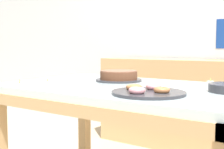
{
  "coord_description": "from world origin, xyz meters",
  "views": [
    {
      "loc": [
        0.92,
        -1.48,
        0.99
      ],
      "look_at": [
        -0.09,
        -0.03,
        0.83
      ],
      "focal_mm": 50.0,
      "sensor_mm": 36.0,
      "label": 1
    }
  ],
  "objects_px": {
    "cake_chocolate_round": "(119,76)",
    "pastry_platter": "(148,92)",
    "tealight_right_edge": "(20,84)",
    "tealight_near_cakes": "(210,82)",
    "tealight_centre": "(48,82)"
  },
  "relations": [
    {
      "from": "tealight_near_cakes",
      "to": "tealight_right_edge",
      "type": "bearing_deg",
      "value": -139.92
    },
    {
      "from": "cake_chocolate_round",
      "to": "pastry_platter",
      "type": "xyz_separation_m",
      "value": [
        0.41,
        -0.38,
        -0.02
      ]
    },
    {
      "from": "cake_chocolate_round",
      "to": "pastry_platter",
      "type": "height_order",
      "value": "cake_chocolate_round"
    },
    {
      "from": "pastry_platter",
      "to": "tealight_near_cakes",
      "type": "distance_m",
      "value": 0.58
    },
    {
      "from": "pastry_platter",
      "to": "tealight_right_edge",
      "type": "height_order",
      "value": "pastry_platter"
    },
    {
      "from": "cake_chocolate_round",
      "to": "tealight_near_cakes",
      "type": "distance_m",
      "value": 0.56
    },
    {
      "from": "pastry_platter",
      "to": "tealight_right_edge",
      "type": "relative_size",
      "value": 8.57
    },
    {
      "from": "tealight_centre",
      "to": "tealight_right_edge",
      "type": "bearing_deg",
      "value": -111.43
    },
    {
      "from": "tealight_right_edge",
      "to": "tealight_near_cakes",
      "type": "relative_size",
      "value": 1.0
    },
    {
      "from": "cake_chocolate_round",
      "to": "tealight_right_edge",
      "type": "distance_m",
      "value": 0.61
    },
    {
      "from": "tealight_right_edge",
      "to": "tealight_centre",
      "type": "relative_size",
      "value": 1.0
    },
    {
      "from": "cake_chocolate_round",
      "to": "tealight_right_edge",
      "type": "xyz_separation_m",
      "value": [
        -0.32,
        -0.52,
        -0.02
      ]
    },
    {
      "from": "tealight_near_cakes",
      "to": "tealight_centre",
      "type": "height_order",
      "value": "same"
    },
    {
      "from": "pastry_platter",
      "to": "tealight_centre",
      "type": "relative_size",
      "value": 8.57
    },
    {
      "from": "pastry_platter",
      "to": "tealight_right_edge",
      "type": "distance_m",
      "value": 0.75
    }
  ]
}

